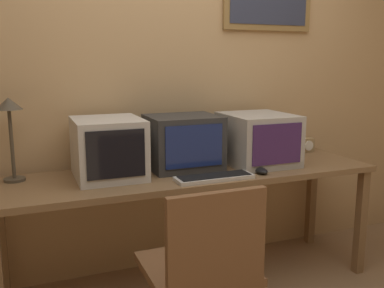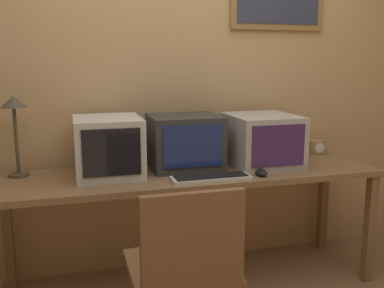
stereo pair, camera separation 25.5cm
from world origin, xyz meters
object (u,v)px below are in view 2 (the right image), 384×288
keyboard_main (211,178)px  desk_lamp (14,115)px  desk_clock (317,147)px  monitor_center (185,142)px  monitor_left (108,146)px  mouse_near_keyboard (261,172)px  monitor_right (262,140)px

keyboard_main → desk_lamp: bearing=159.5°
keyboard_main → desk_clock: size_ratio=4.17×
monitor_center → keyboard_main: size_ratio=0.96×
desk_lamp → monitor_left: bearing=-12.3°
monitor_left → monitor_center: (0.47, 0.04, -0.01)m
keyboard_main → mouse_near_keyboard: mouse_near_keyboard is taller
monitor_left → desk_lamp: 0.55m
monitor_left → desk_lamp: desk_lamp is taller
monitor_right → monitor_center: bearing=172.1°
monitor_left → keyboard_main: monitor_left is taller
monitor_center → monitor_right: size_ratio=0.93×
desk_clock → desk_lamp: size_ratio=0.23×
mouse_near_keyboard → desk_lamp: size_ratio=0.24×
keyboard_main → desk_lamp: 1.17m
monitor_center → desk_clock: 1.03m
keyboard_main → desk_clock: (0.95, 0.44, 0.04)m
monitor_center → monitor_right: monitor_center is taller
mouse_near_keyboard → desk_lamp: desk_lamp is taller
mouse_near_keyboard → desk_lamp: (-1.36, 0.38, 0.34)m
monitor_left → desk_lamp: bearing=167.7°
mouse_near_keyboard → keyboard_main: bearing=-177.4°
monitor_center → desk_lamp: (-0.98, 0.07, 0.20)m
mouse_near_keyboard → desk_lamp: 1.45m
monitor_right → mouse_near_keyboard: (-0.11, -0.24, -0.14)m
monitor_left → desk_clock: bearing=6.1°
monitor_center → mouse_near_keyboard: (0.38, -0.31, -0.15)m
monitor_right → mouse_near_keyboard: size_ratio=4.10×
monitor_center → monitor_right: (0.49, -0.07, -0.00)m
monitor_left → monitor_center: bearing=5.1°
monitor_center → mouse_near_keyboard: bearing=-39.2°
monitor_left → desk_clock: monitor_left is taller
monitor_center → keyboard_main: (0.07, -0.32, -0.15)m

